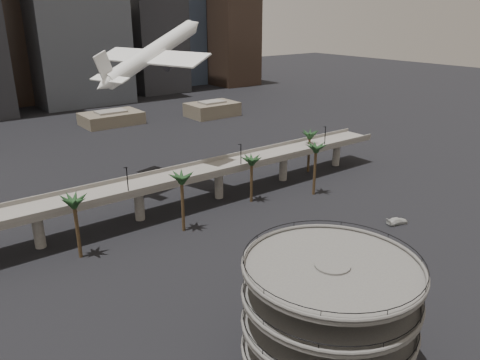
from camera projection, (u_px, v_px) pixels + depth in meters
ground at (363, 320)px, 72.45m from camera, size 700.00×700.00×0.00m
parking_ramp at (329, 309)px, 58.71m from camera, size 22.20×22.20×17.35m
overpass at (181, 180)px, 111.10m from camera, size 130.00×9.30×14.70m
palm_trees at (239, 163)px, 110.48m from camera, size 76.40×18.40×14.00m
low_buildings at (82, 126)px, 181.88m from camera, size 135.00×27.50×6.80m
skyline at (34, 4)px, 227.11m from camera, size 269.00×86.00×131.21m
airborne_jet at (152, 53)px, 116.71m from camera, size 36.82×34.08×17.30m
car_a at (319, 258)px, 89.05m from camera, size 4.85×2.95×1.54m
car_b at (338, 233)px, 98.92m from camera, size 5.24×3.29×1.63m
car_c at (397, 221)px, 104.85m from camera, size 5.37×3.32×1.45m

